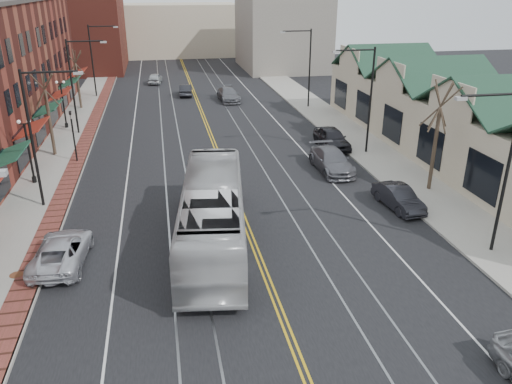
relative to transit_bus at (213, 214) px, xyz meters
name	(u,v)px	position (x,y,z in m)	size (l,w,h in m)	color
ground	(301,367)	(2.00, -9.40, -1.76)	(160.00, 160.00, 0.00)	black
sidewalk_left	(48,182)	(-10.00, 10.60, -1.69)	(4.00, 120.00, 0.15)	gray
sidewalk_right	(382,160)	(14.00, 10.60, -1.69)	(4.00, 120.00, 0.15)	gray
building_right	(459,127)	(20.00, 10.60, 0.54)	(8.00, 36.00, 4.60)	#BDAC91
backdrop_left	(75,22)	(-14.00, 60.60, 5.24)	(14.00, 18.00, 14.00)	maroon
backdrop_mid	(178,29)	(2.00, 75.60, 2.74)	(22.00, 14.00, 9.00)	#BDAC91
backdrop_right	(281,32)	(17.00, 55.60, 3.74)	(12.00, 16.00, 11.00)	slate
streetlight_l_1	(38,125)	(-9.05, 6.60, 3.26)	(3.33, 0.25, 8.00)	black
streetlight_l_2	(76,77)	(-9.05, 22.60, 3.26)	(3.33, 0.25, 8.00)	black
streetlight_l_3	(95,53)	(-9.05, 38.60, 3.26)	(3.33, 0.25, 8.00)	black
streetlight_r_0	(501,157)	(13.05, -3.40, 3.26)	(3.33, 0.25, 8.00)	black
streetlight_r_1	(366,90)	(13.05, 12.60, 3.26)	(3.33, 0.25, 8.00)	black
streetlight_r_2	(306,60)	(13.05, 28.60, 3.26)	(3.33, 0.25, 8.00)	black
lamppost_l_2	(29,153)	(-10.80, 10.60, 0.44)	(0.84, 0.28, 4.27)	black
lamppost_l_3	(64,105)	(-10.80, 24.60, 0.44)	(0.84, 0.28, 4.27)	black
tree_left_near	(48,112)	(-10.50, 16.60, 1.75)	(1.78, 1.37, 6.48)	#382B21
tree_left_far	(77,78)	(-10.50, 32.60, 1.51)	(1.66, 1.28, 6.02)	#382B21
tree_right_mid	(436,135)	(14.50, 4.60, 1.99)	(1.90, 1.46, 6.93)	#382B21
manhole_far	(16,275)	(-9.20, -1.40, -1.61)	(0.60, 0.60, 0.02)	#592D19
traffic_signal	(73,132)	(-8.60, 14.60, 0.58)	(0.18, 0.15, 3.80)	black
transit_bus	(213,214)	(0.00, 0.00, 0.00)	(2.96, 12.66, 3.53)	#BEBEC0
parked_suv	(62,251)	(-7.30, -0.46, -1.08)	(2.28, 4.95, 1.38)	silver
parked_car_b	(398,198)	(11.30, 2.45, -1.09)	(1.42, 4.06, 1.34)	black
parked_car_c	(332,160)	(9.50, 9.33, -0.99)	(2.17, 5.33, 1.55)	slate
parked_car_d	(332,138)	(11.30, 14.51, -0.95)	(1.93, 4.80, 1.64)	black
distant_car_left	(186,90)	(0.94, 37.43, -1.09)	(1.42, 4.07, 1.34)	black
distant_car_right	(228,94)	(5.52, 33.54, -1.02)	(2.09, 5.14, 1.49)	slate
distant_car_far	(155,78)	(-2.60, 46.11, -1.07)	(1.63, 4.05, 1.38)	#B4B8BC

